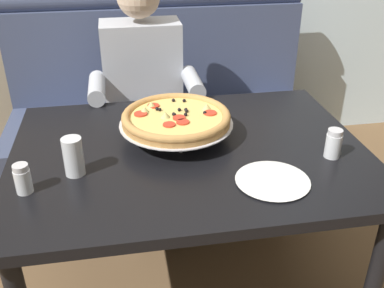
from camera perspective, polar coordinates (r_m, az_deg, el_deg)
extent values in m
cube|color=#424C6B|center=(2.63, -3.31, -1.36)|extent=(1.75, 0.60, 0.46)
cube|color=#424C6B|center=(2.80, -4.56, 10.73)|extent=(1.75, 0.18, 0.65)
cube|color=black|center=(1.67, -0.33, -1.17)|extent=(1.32, 0.98, 0.04)
cylinder|color=black|center=(1.77, 22.22, -16.54)|extent=(0.06, 0.06, 0.69)
cylinder|color=black|center=(2.23, -17.30, -5.23)|extent=(0.06, 0.06, 0.69)
cylinder|color=black|center=(2.35, 12.23, -2.61)|extent=(0.06, 0.06, 0.69)
cube|color=#2D3342|center=(2.25, -5.68, 1.98)|extent=(0.34, 0.40, 0.15)
cylinder|color=#2D3342|center=(2.20, -7.37, -8.27)|extent=(0.11, 0.11, 0.46)
cylinder|color=#2D3342|center=(2.21, -2.14, -7.80)|extent=(0.11, 0.11, 0.46)
cube|color=#B2B7C1|center=(2.37, -6.37, 8.76)|extent=(0.40, 0.22, 0.56)
cylinder|color=#B2B7C1|center=(2.16, -12.12, 7.03)|extent=(0.08, 0.28, 0.08)
cylinder|color=#B2B7C1|center=(2.18, 0.10, 7.94)|extent=(0.08, 0.28, 0.08)
cylinder|color=silver|center=(1.62, -1.45, -0.10)|extent=(0.01, 0.01, 0.06)
cylinder|color=silver|center=(1.76, -5.44, 2.26)|extent=(0.01, 0.01, 0.06)
cylinder|color=silver|center=(1.79, 0.86, 2.75)|extent=(0.01, 0.01, 0.06)
torus|color=silver|center=(1.71, -2.03, 2.44)|extent=(0.24, 0.24, 0.01)
cylinder|color=silver|center=(1.71, -2.03, 2.69)|extent=(0.44, 0.44, 0.00)
cylinder|color=tan|center=(1.70, -2.04, 3.02)|extent=(0.41, 0.41, 0.02)
torus|color=tan|center=(1.70, -2.05, 3.60)|extent=(0.42, 0.42, 0.03)
cylinder|color=#EFCC6B|center=(1.70, -2.05, 3.44)|extent=(0.35, 0.35, 0.01)
cylinder|color=red|center=(1.71, 2.33, 4.01)|extent=(0.05, 0.05, 0.01)
cylinder|color=red|center=(1.78, -4.99, 4.92)|extent=(0.05, 0.05, 0.01)
cylinder|color=red|center=(1.64, -1.19, 2.84)|extent=(0.05, 0.05, 0.01)
cylinder|color=red|center=(1.72, -6.61, 3.86)|extent=(0.05, 0.05, 0.01)
cylinder|color=red|center=(1.67, -1.67, 3.38)|extent=(0.05, 0.05, 0.01)
cylinder|color=red|center=(1.62, -2.96, 2.50)|extent=(0.05, 0.05, 0.01)
sphere|color=black|center=(1.69, -0.80, 3.81)|extent=(0.01, 0.01, 0.01)
sphere|color=black|center=(1.70, -2.37, 3.86)|extent=(0.01, 0.01, 0.01)
sphere|color=black|center=(1.82, -1.01, 5.60)|extent=(0.01, 0.01, 0.01)
sphere|color=black|center=(1.74, -4.16, 4.43)|extent=(0.01, 0.01, 0.01)
sphere|color=black|center=(1.73, -1.64, 4.43)|extent=(0.01, 0.01, 0.01)
sphere|color=black|center=(1.73, -0.79, 4.44)|extent=(0.01, 0.01, 0.01)
sphere|color=black|center=(1.71, 1.65, 4.04)|extent=(0.01, 0.01, 0.01)
sphere|color=black|center=(1.75, -4.50, 4.50)|extent=(0.01, 0.01, 0.01)
sphere|color=black|center=(1.82, -2.41, 5.64)|extent=(0.01, 0.01, 0.01)
sphere|color=black|center=(1.69, -2.27, 3.79)|extent=(0.01, 0.01, 0.01)
sphere|color=black|center=(1.72, -0.70, 4.25)|extent=(0.01, 0.01, 0.01)
cone|color=#CCC675|center=(1.68, -3.44, 3.77)|extent=(0.04, 0.04, 0.02)
cone|color=#CCC675|center=(1.73, -6.11, 4.42)|extent=(0.04, 0.04, 0.02)
cone|color=#CCC675|center=(1.77, -5.24, 5.09)|extent=(0.04, 0.04, 0.02)
cone|color=#CCC675|center=(1.75, 1.91, 4.84)|extent=(0.04, 0.04, 0.02)
cylinder|color=white|center=(1.67, 17.66, -0.22)|extent=(0.06, 0.06, 0.09)
cylinder|color=#A82D19|center=(1.68, 17.56, -0.83)|extent=(0.05, 0.05, 0.05)
cylinder|color=silver|center=(1.64, 17.93, 1.44)|extent=(0.05, 0.05, 0.02)
cylinder|color=white|center=(1.50, -20.85, -4.49)|extent=(0.05, 0.05, 0.08)
cylinder|color=silver|center=(1.51, -20.72, -5.16)|extent=(0.04, 0.04, 0.04)
cylinder|color=silver|center=(1.47, -21.18, -2.87)|extent=(0.05, 0.05, 0.02)
cylinder|color=white|center=(1.49, 10.30, -4.67)|extent=(0.17, 0.17, 0.01)
cone|color=white|center=(1.49, 10.33, -4.38)|extent=(0.25, 0.25, 0.01)
cylinder|color=silver|center=(1.53, -14.99, -1.56)|extent=(0.07, 0.07, 0.13)
cylinder|color=white|center=(1.54, -14.89, -2.25)|extent=(0.06, 0.06, 0.09)
cylinder|color=black|center=(4.40, 12.52, 10.47)|extent=(0.02, 0.02, 0.44)
cylinder|color=black|center=(4.17, 10.95, 9.65)|extent=(0.02, 0.02, 0.44)
cylinder|color=black|center=(4.30, 15.66, 9.69)|extent=(0.02, 0.02, 0.44)
cylinder|color=black|center=(4.07, 14.22, 8.83)|extent=(0.02, 0.02, 0.44)
cylinder|color=black|center=(4.17, 13.69, 12.64)|extent=(0.40, 0.40, 0.02)
cube|color=black|center=(4.06, 16.13, 14.89)|extent=(0.25, 0.24, 0.42)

